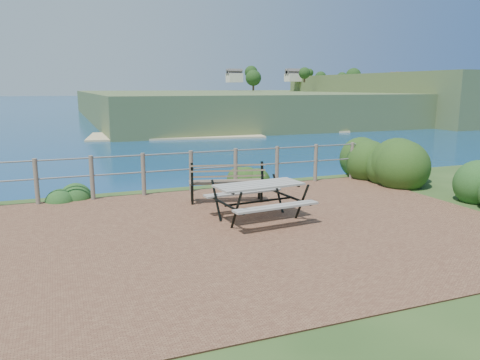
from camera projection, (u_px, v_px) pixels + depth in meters
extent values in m
cube|color=brown|center=(242.00, 231.00, 8.35)|extent=(10.00, 7.00, 0.12)
plane|color=#15527E|center=(62.00, 93.00, 191.01)|extent=(1200.00, 1200.00, 0.00)
cylinder|color=#6B5B4C|center=(36.00, 181.00, 10.08)|extent=(0.10, 0.10, 1.00)
cylinder|color=#6B5B4C|center=(92.00, 178.00, 10.49)|extent=(0.10, 0.10, 1.00)
cylinder|color=#6B5B4C|center=(143.00, 174.00, 10.90)|extent=(0.10, 0.10, 1.00)
cylinder|color=#6B5B4C|center=(191.00, 171.00, 11.31)|extent=(0.10, 0.10, 1.00)
cylinder|color=#6B5B4C|center=(236.00, 168.00, 11.72)|extent=(0.10, 0.10, 1.00)
cylinder|color=#6B5B4C|center=(277.00, 165.00, 12.13)|extent=(0.10, 0.10, 1.00)
cylinder|color=#6B5B4C|center=(316.00, 163.00, 12.54)|extent=(0.10, 0.10, 1.00)
cylinder|color=#6B5B4C|center=(352.00, 160.00, 12.95)|extent=(0.10, 0.10, 1.00)
cylinder|color=slate|center=(191.00, 153.00, 11.22)|extent=(9.40, 0.04, 0.04)
cylinder|color=slate|center=(191.00, 169.00, 11.30)|extent=(9.40, 0.04, 0.04)
cube|color=#4D6231|center=(340.00, 103.00, 251.28)|extent=(260.00, 180.00, 12.00)
cube|color=beige|center=(446.00, 126.00, 171.21)|extent=(209.53, 114.73, 0.50)
cube|color=#A39C92|center=(259.00, 185.00, 8.83)|extent=(1.72, 0.85, 0.04)
cube|color=#A39C92|center=(259.00, 199.00, 8.89)|extent=(1.68, 0.40, 0.04)
cube|color=#A39C92|center=(259.00, 199.00, 8.89)|extent=(1.68, 0.40, 0.04)
cylinder|color=black|center=(259.00, 201.00, 8.90)|extent=(1.43, 0.18, 0.04)
cube|color=brown|center=(226.00, 182.00, 10.29)|extent=(1.69, 0.79, 0.04)
cube|color=brown|center=(226.00, 169.00, 10.24)|extent=(1.62, 0.51, 0.37)
cube|color=black|center=(226.00, 192.00, 10.34)|extent=(0.06, 0.07, 0.45)
cube|color=black|center=(226.00, 192.00, 10.34)|extent=(0.06, 0.07, 0.45)
cube|color=black|center=(226.00, 192.00, 10.34)|extent=(0.06, 0.07, 0.45)
cube|color=black|center=(226.00, 192.00, 10.34)|extent=(0.06, 0.07, 0.45)
ellipsoid|color=#1E4013|center=(405.00, 185.00, 12.19)|extent=(1.53, 1.53, 2.17)
ellipsoid|color=#1E4013|center=(364.00, 175.00, 13.54)|extent=(1.26, 1.26, 1.79)
ellipsoid|color=#234A1B|center=(68.00, 200.00, 10.65)|extent=(0.79, 0.79, 0.53)
ellipsoid|color=#1E4013|center=(252.00, 180.00, 12.82)|extent=(0.87, 0.87, 0.66)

